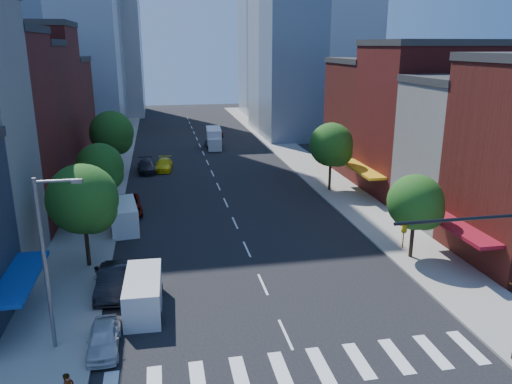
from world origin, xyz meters
The scene contains 27 objects.
ground centered at (0.00, 0.00, 0.00)m, with size 220.00×220.00×0.00m, color black.
sidewalk_left centered at (-12.50, 40.00, 0.07)m, with size 5.00×120.00×0.15m, color gray.
sidewalk_right centered at (12.50, 40.00, 0.07)m, with size 5.00×120.00×0.15m, color gray.
crosswalk centered at (0.00, -3.00, 0.01)m, with size 19.00×3.00×0.01m, color silver.
bldg_left_3 centered at (-21.00, 29.00, 7.50)m, with size 12.00×8.00×15.00m, color #551B15.
bldg_left_4 centered at (-21.00, 37.50, 8.50)m, with size 12.00×9.00×17.00m, color maroon.
bldg_left_5 centered at (-21.00, 47.00, 6.50)m, with size 12.00×10.00×13.00m, color #551B15.
bldg_right_1 centered at (21.00, 15.00, 6.00)m, with size 12.00×8.00×12.00m, color #B6B1A8.
bldg_right_2 centered at (21.00, 24.00, 7.50)m, with size 12.00×10.00×15.00m, color maroon.
bldg_right_3 centered at (21.00, 34.00, 6.50)m, with size 12.00×10.00×13.00m, color #551B15.
streetlight centered at (-11.81, 1.00, 5.28)m, with size 2.25×0.25×9.00m.
tree_left_near centered at (-11.35, 10.92, 4.87)m, with size 4.80×4.80×7.30m.
tree_left_mid centered at (-11.35, 21.92, 4.53)m, with size 4.20×4.20×6.65m.
tree_left_far centered at (-11.35, 35.92, 5.20)m, with size 5.00×5.00×7.75m.
tree_right_near centered at (11.65, 7.92, 4.19)m, with size 4.00×4.00×6.20m.
tree_right_far centered at (11.65, 25.92, 4.86)m, with size 4.60×4.60×7.20m.
parked_car_front centered at (-9.50, 0.43, 0.67)m, with size 1.58×3.92×1.33m, color silver.
parked_car_second centered at (-9.50, 6.74, 0.81)m, with size 1.72×4.95×1.63m, color black.
parked_car_third centered at (-9.50, 22.63, 0.79)m, with size 2.62×5.69×1.58m, color #999999.
parked_car_rear centered at (-7.89, 38.31, 0.72)m, with size 2.03×4.99×1.45m, color black.
cargo_van_near centered at (-7.56, 4.01, 1.08)m, with size 2.22×5.16×2.17m.
cargo_van_far centered at (-9.48, 18.27, 1.14)m, with size 2.77×5.61×2.30m.
taxi centered at (-5.77, 38.84, 0.70)m, with size 1.96×4.83×1.40m, color yellow.
traffic_car_oncoming centered at (1.50, 51.55, 0.66)m, with size 1.40×4.01×1.32m, color black.
traffic_car_far centered at (3.77, 61.34, 0.64)m, with size 1.50×3.73×1.27m, color #999999.
box_truck centered at (2.03, 51.97, 1.35)m, with size 2.62×7.25×2.86m.
pedestrian_far centered at (-10.50, 7.14, 0.92)m, with size 0.75×0.58×1.54m, color #999999.
Camera 1 is at (-6.15, -22.99, 15.10)m, focal length 35.00 mm.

